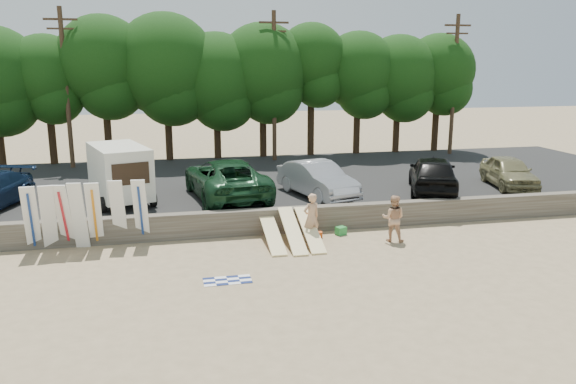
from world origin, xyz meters
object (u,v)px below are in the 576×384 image
beachgoer_a (311,217)px  cooler (341,231)px  car_4 (509,172)px  beachgoer_b (393,218)px  car_1 (226,178)px  box_trailer (120,171)px  car_2 (317,179)px  car_3 (433,174)px

beachgoer_a → cooler: 1.65m
car_4 → beachgoer_b: bearing=-136.0°
car_1 → car_4: bearing=170.0°
box_trailer → car_4: size_ratio=0.99×
beachgoer_b → cooler: bearing=-8.7°
car_4 → cooler: size_ratio=11.55×
car_2 → car_3: (5.52, -0.32, 0.09)m
car_3 → beachgoer_a: 7.97m
car_1 → car_4: car_1 is taller
car_2 → car_3: car_3 is taller
beachgoer_b → box_trailer: bearing=-1.7°
beachgoer_b → car_4: bearing=-122.2°
box_trailer → car_2: box_trailer is taller
car_2 → beachgoer_a: 4.51m
beachgoer_a → box_trailer: bearing=-51.9°
cooler → box_trailer: bearing=131.6°
car_1 → car_3: car_1 is taller
car_2 → car_1: bearing=154.7°
car_4 → cooler: car_4 is taller
box_trailer → car_3: box_trailer is taller
car_1 → car_2: car_1 is taller
car_1 → car_2: size_ratio=1.32×
car_4 → box_trailer: bearing=-169.3°
beachgoer_a → cooler: bearing=-176.4°
box_trailer → car_2: 8.69m
box_trailer → car_2: (8.65, -0.63, -0.61)m
beachgoer_a → cooler: size_ratio=4.92×
box_trailer → beachgoer_b: size_ratio=2.41×
car_2 → car_4: 9.71m
beachgoer_b → beachgoer_a: bearing=14.5°
beachgoer_b → cooler: 2.19m
car_3 → car_4: size_ratio=1.18×
car_4 → beachgoer_a: bearing=-146.4°
car_4 → beachgoer_a: (-11.09, -4.23, -0.51)m
car_3 → cooler: car_3 is taller
box_trailer → car_3: bearing=-20.9°
car_2 → box_trailer: bearing=159.2°
box_trailer → beachgoer_a: 8.83m
box_trailer → car_1: (4.57, -0.01, -0.52)m
car_2 → car_4: bearing=-16.8°
car_2 → cooler: size_ratio=12.68×
beachgoer_b → car_2: bearing=-44.7°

